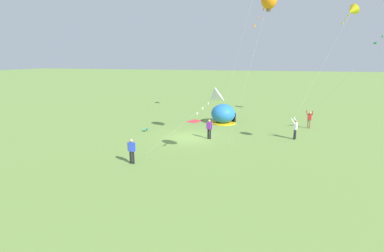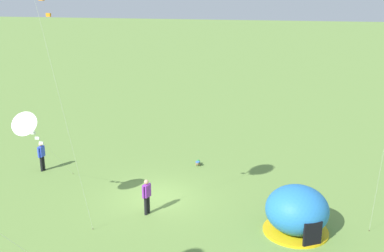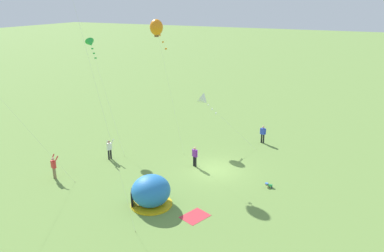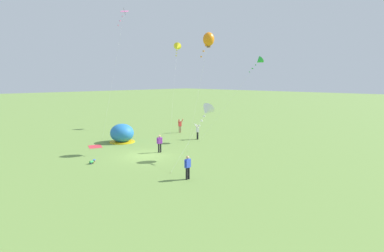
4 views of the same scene
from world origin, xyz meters
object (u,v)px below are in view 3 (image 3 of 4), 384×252
at_px(person_center_field, 263,133).
at_px(person_arms_raised, 109,148).
at_px(kite_green, 91,43).
at_px(kite_orange, 156,27).
at_px(popup_tent, 151,191).
at_px(person_flying_kite, 54,166).
at_px(toddler_crawling, 269,185).
at_px(person_strolling, 195,156).
at_px(kite_white, 204,100).

height_order(person_center_field, person_arms_raised, person_arms_raised).
xyz_separation_m(kite_green, kite_orange, (-0.80, -7.84, 1.78)).
bearing_deg(popup_tent, person_flying_kite, 89.05).
relative_size(toddler_crawling, person_arms_raised, 0.29).
bearing_deg(kite_orange, popup_tent, -153.15).
bearing_deg(kite_green, person_flying_kite, -159.58).
bearing_deg(toddler_crawling, person_strolling, 81.60).
distance_m(person_strolling, kite_green, 15.17).
height_order(person_center_field, kite_green, kite_green).
height_order(person_arms_raised, kite_white, kite_white).
height_order(person_strolling, kite_orange, kite_orange).
height_order(popup_tent, person_strolling, popup_tent).
height_order(kite_green, kite_white, kite_green).
height_order(popup_tent, kite_white, kite_white).
height_order(person_center_field, person_flying_kite, person_flying_kite).
bearing_deg(person_flying_kite, kite_orange, -25.84).
bearing_deg(kite_green, person_strolling, -103.40).
height_order(person_flying_kite, person_strolling, person_flying_kite).
height_order(popup_tent, person_arms_raised, popup_tent).
relative_size(person_arms_raised, person_flying_kite, 1.00).
distance_m(person_arms_raised, kite_orange, 11.03).
bearing_deg(person_flying_kite, kite_white, -32.89).
bearing_deg(person_arms_raised, kite_green, 47.10).
bearing_deg(kite_orange, kite_white, -49.57).
height_order(popup_tent, person_flying_kite, popup_tent).
bearing_deg(person_arms_raised, person_flying_kite, 161.38).
distance_m(popup_tent, toddler_crawling, 8.81).
distance_m(person_strolling, kite_orange, 11.17).
xyz_separation_m(person_center_field, kite_green, (-4.67, 16.06, 8.17)).
bearing_deg(person_strolling, person_center_field, -25.42).
bearing_deg(toddler_crawling, person_arms_raised, 93.75).
distance_m(person_flying_kite, kite_white, 14.12).
distance_m(person_center_field, kite_orange, 14.02).
bearing_deg(kite_green, person_center_field, -73.78).
xyz_separation_m(person_center_field, person_strolling, (-7.63, 3.63, 0.00)).
distance_m(person_center_field, kite_white, 6.65).
relative_size(popup_tent, person_strolling, 1.63).
relative_size(person_arms_raised, kite_green, 0.20).
xyz_separation_m(toddler_crawling, person_flying_kite, (-5.69, 15.36, 0.82)).
xyz_separation_m(person_flying_kite, kite_green, (9.61, 3.58, 8.14)).
bearing_deg(kite_green, person_arms_raised, -132.90).
relative_size(toddler_crawling, kite_orange, 0.05).
xyz_separation_m(person_arms_raised, kite_white, (6.74, -5.84, 3.33)).
xyz_separation_m(person_strolling, kite_orange, (2.16, 4.59, 9.95)).
height_order(toddler_crawling, person_flying_kite, person_flying_kite).
height_order(person_strolling, kite_white, kite_white).
bearing_deg(person_strolling, popup_tent, 179.49).
xyz_separation_m(kite_green, kite_white, (1.92, -11.03, -4.81)).
xyz_separation_m(person_arms_raised, person_strolling, (1.86, -7.24, -0.03)).
bearing_deg(popup_tent, kite_orange, 26.85).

